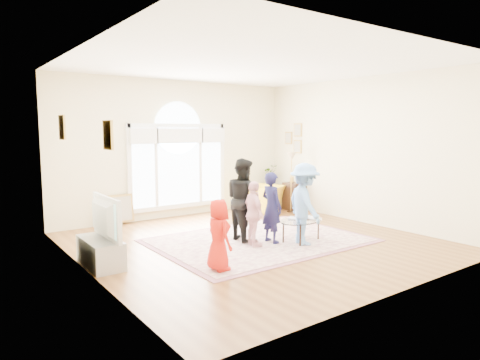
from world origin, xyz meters
TOP-DOWN VIEW (x-y plane):
  - ground at (0.00, 0.00)m, footprint 6.00×6.00m
  - room_shell at (0.01, 2.83)m, footprint 6.00×6.00m
  - area_rug at (0.13, 0.04)m, footprint 3.60×2.60m
  - rug_border at (0.13, 0.04)m, footprint 3.80×2.80m
  - tv_console at (-2.75, 0.30)m, footprint 0.45×1.00m
  - television at (-2.74, 0.30)m, footprint 0.17×1.12m
  - coffee_table at (0.70, -0.47)m, footprint 1.11×0.85m
  - armchair at (1.95, 2.20)m, footprint 1.30×1.25m
  - side_cabinet at (2.78, 1.94)m, footprint 0.40×0.50m
  - floor_lamp at (2.52, 1.77)m, footprint 0.30×0.30m
  - plant_pedestal at (2.70, 2.81)m, footprint 0.20×0.20m
  - potted_plant at (2.70, 2.81)m, footprint 0.45×0.42m
  - leaning_picture at (-1.58, 2.90)m, footprint 0.80×0.14m
  - child_red at (-1.42, -0.95)m, footprint 0.36×0.53m
  - child_navy at (0.20, -0.22)m, footprint 0.32×0.48m
  - child_black at (-0.11, 0.22)m, footprint 0.63×0.78m
  - child_pink at (-0.22, -0.24)m, footprint 0.43×0.72m
  - child_blue at (0.59, -0.66)m, footprint 0.81×1.06m

SIDE VIEW (x-z plane):
  - ground at x=0.00m, z-range 0.00..0.00m
  - leaning_picture at x=-1.58m, z-range -0.31..0.31m
  - rug_border at x=0.13m, z-range 0.00..0.01m
  - area_rug at x=0.13m, z-range 0.00..0.02m
  - tv_console at x=-2.75m, z-range 0.00..0.42m
  - armchair at x=1.95m, z-range 0.00..0.65m
  - side_cabinet at x=2.78m, z-range 0.00..0.70m
  - plant_pedestal at x=2.70m, z-range 0.00..0.70m
  - coffee_table at x=0.70m, z-range 0.13..0.67m
  - child_red at x=-1.42m, z-range 0.02..1.07m
  - child_pink at x=-0.22m, z-range 0.02..1.17m
  - child_navy at x=0.20m, z-range 0.02..1.31m
  - television at x=-2.74m, z-range 0.42..1.07m
  - child_blue at x=0.59m, z-range 0.02..1.48m
  - child_black at x=-0.11m, z-range 0.02..1.54m
  - potted_plant at x=2.70m, z-range 0.70..1.10m
  - floor_lamp at x=2.52m, z-range 0.53..2.04m
  - room_shell at x=0.01m, z-range -1.43..4.57m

